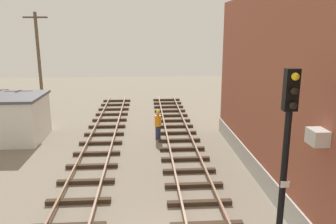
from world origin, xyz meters
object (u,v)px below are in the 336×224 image
signal_mast (286,147)px  utility_pole_far (39,62)px  track_worker_foreground (158,125)px  control_hut (19,118)px

signal_mast → utility_pole_far: size_ratio=0.71×
utility_pole_far → track_worker_foreground: (8.85, -6.96, -3.20)m
signal_mast → track_worker_foreground: (-2.99, 11.49, -2.57)m
control_hut → track_worker_foreground: control_hut is taller
utility_pole_far → control_hut: bearing=-86.1°
track_worker_foreground → control_hut: bearing=176.5°
signal_mast → utility_pole_far: bearing=122.7°
signal_mast → control_hut: (-11.41, 12.01, -2.11)m
signal_mast → utility_pole_far: (-11.84, 18.45, 0.62)m
control_hut → utility_pole_far: (-0.44, 6.44, 2.74)m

